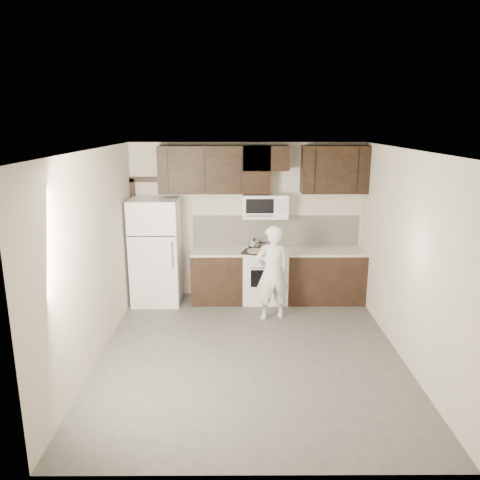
{
  "coord_description": "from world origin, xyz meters",
  "views": [
    {
      "loc": [
        -0.16,
        -5.74,
        3.03
      ],
      "look_at": [
        -0.13,
        0.9,
        1.35
      ],
      "focal_mm": 35.0,
      "sensor_mm": 36.0,
      "label": 1
    }
  ],
  "objects_px": {
    "microwave": "(265,206)",
    "refrigerator": "(156,251)",
    "stove": "(265,275)",
    "person": "(272,273)"
  },
  "relations": [
    {
      "from": "stove",
      "to": "refrigerator",
      "type": "height_order",
      "value": "refrigerator"
    },
    {
      "from": "microwave",
      "to": "refrigerator",
      "type": "distance_m",
      "value": 2.0
    },
    {
      "from": "stove",
      "to": "person",
      "type": "bearing_deg",
      "value": -85.08
    },
    {
      "from": "stove",
      "to": "refrigerator",
      "type": "distance_m",
      "value": 1.9
    },
    {
      "from": "refrigerator",
      "to": "person",
      "type": "height_order",
      "value": "refrigerator"
    },
    {
      "from": "person",
      "to": "microwave",
      "type": "bearing_deg",
      "value": -100.77
    },
    {
      "from": "stove",
      "to": "microwave",
      "type": "relative_size",
      "value": 1.24
    },
    {
      "from": "refrigerator",
      "to": "person",
      "type": "xyz_separation_m",
      "value": [
        1.92,
        -0.73,
        -0.14
      ]
    },
    {
      "from": "microwave",
      "to": "stove",
      "type": "bearing_deg",
      "value": -89.9
    },
    {
      "from": "microwave",
      "to": "person",
      "type": "xyz_separation_m",
      "value": [
        0.07,
        -0.9,
        -0.89
      ]
    }
  ]
}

